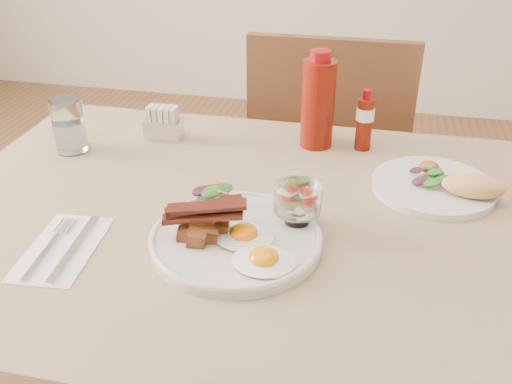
% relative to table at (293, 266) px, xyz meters
% --- Properties ---
extents(table, '(1.33, 0.88, 0.75)m').
position_rel_table_xyz_m(table, '(0.00, 0.00, 0.00)').
color(table, '#58361B').
rests_on(table, ground).
extents(chair_far, '(0.42, 0.42, 0.93)m').
position_rel_table_xyz_m(chair_far, '(0.00, 0.66, -0.14)').
color(chair_far, '#58361B').
rests_on(chair_far, ground).
extents(main_plate, '(0.28, 0.28, 0.02)m').
position_rel_table_xyz_m(main_plate, '(-0.08, -0.08, 0.10)').
color(main_plate, silver).
rests_on(main_plate, table).
extents(fried_eggs, '(0.16, 0.17, 0.03)m').
position_rel_table_xyz_m(fried_eggs, '(-0.05, -0.11, 0.11)').
color(fried_eggs, white).
rests_on(fried_eggs, main_plate).
extents(bacon_potato_pile, '(0.14, 0.09, 0.06)m').
position_rel_table_xyz_m(bacon_potato_pile, '(-0.13, -0.09, 0.13)').
color(bacon_potato_pile, brown).
rests_on(bacon_potato_pile, main_plate).
extents(side_salad, '(0.08, 0.07, 0.04)m').
position_rel_table_xyz_m(side_salad, '(-0.14, -0.00, 0.12)').
color(side_salad, '#1B5015').
rests_on(side_salad, main_plate).
extents(fruit_cup, '(0.08, 0.08, 0.08)m').
position_rel_table_xyz_m(fruit_cup, '(0.00, -0.01, 0.15)').
color(fruit_cup, white).
rests_on(fruit_cup, main_plate).
extents(second_plate, '(0.24, 0.23, 0.06)m').
position_rel_table_xyz_m(second_plate, '(0.25, 0.17, 0.10)').
color(second_plate, silver).
rests_on(second_plate, table).
extents(ketchup_bottle, '(0.08, 0.08, 0.21)m').
position_rel_table_xyz_m(ketchup_bottle, '(-0.01, 0.33, 0.19)').
color(ketchup_bottle, '#610F05').
rests_on(ketchup_bottle, table).
extents(hot_sauce_bottle, '(0.05, 0.05, 0.13)m').
position_rel_table_xyz_m(hot_sauce_bottle, '(0.09, 0.33, 0.15)').
color(hot_sauce_bottle, '#610F05').
rests_on(hot_sauce_bottle, table).
extents(sugar_caddy, '(0.08, 0.05, 0.08)m').
position_rel_table_xyz_m(sugar_caddy, '(-0.34, 0.29, 0.12)').
color(sugar_caddy, silver).
rests_on(sugar_caddy, table).
extents(water_glass, '(0.07, 0.07, 0.11)m').
position_rel_table_xyz_m(water_glass, '(-0.51, 0.19, 0.14)').
color(water_glass, white).
rests_on(water_glass, table).
extents(napkin_cutlery, '(0.12, 0.20, 0.01)m').
position_rel_table_xyz_m(napkin_cutlery, '(-0.35, -0.15, 0.09)').
color(napkin_cutlery, white).
rests_on(napkin_cutlery, table).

